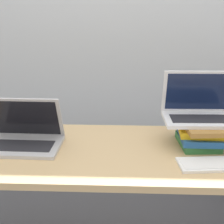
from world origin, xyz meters
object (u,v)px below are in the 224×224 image
at_px(laptop_on_books, 199,110).
at_px(laptop_left, 24,136).
at_px(book_stack, 201,133).
at_px(wireless_keyboard, 215,164).

bearing_deg(laptop_on_books, laptop_left, -174.21).
bearing_deg(book_stack, wireless_keyboard, -86.36).
relative_size(book_stack, wireless_keyboard, 0.88).
bearing_deg(laptop_left, book_stack, 3.07).
height_order(laptop_left, book_stack, laptop_left).
bearing_deg(laptop_on_books, wireless_keyboard, -84.23).
relative_size(laptop_left, laptop_on_books, 1.03).
distance_m(laptop_left, wireless_keyboard, 0.85).
height_order(laptop_on_books, wireless_keyboard, laptop_on_books).
xyz_separation_m(laptop_left, wireless_keyboard, (0.83, -0.16, -0.04)).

